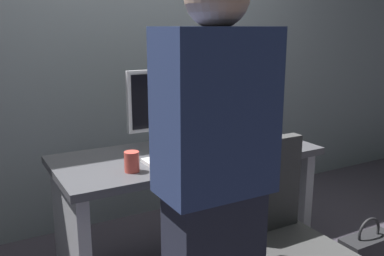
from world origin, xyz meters
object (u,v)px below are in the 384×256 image
(mouse, at_px, (230,147))
(cell_phone, at_px, (265,148))
(keyboard, at_px, (182,157))
(cup_near_keyboard, at_px, (132,162))
(handbag, at_px, (366,256))
(person_at_desk, at_px, (214,193))
(book_stack, at_px, (248,130))
(monitor, at_px, (170,102))
(desk, at_px, (188,188))

(mouse, height_order, cell_phone, mouse)
(keyboard, xyz_separation_m, cup_near_keyboard, (-0.31, -0.06, 0.04))
(mouse, xyz_separation_m, handbag, (0.61, -0.53, -0.61))
(person_at_desk, xyz_separation_m, book_stack, (0.81, 0.89, -0.05))
(monitor, height_order, cell_phone, monitor)
(desk, height_order, cup_near_keyboard, cup_near_keyboard)
(person_at_desk, xyz_separation_m, monitor, (0.33, 1.03, 0.15))
(handbag, bearing_deg, desk, 144.04)
(mouse, distance_m, handbag, 1.01)
(desk, bearing_deg, keyboard, -131.97)
(desk, height_order, person_at_desk, person_at_desk)
(monitor, height_order, handbag, monitor)
(monitor, bearing_deg, cup_near_keyboard, -137.11)
(book_stack, bearing_deg, keyboard, -164.01)
(person_at_desk, distance_m, mouse, 0.94)
(keyboard, xyz_separation_m, handbag, (0.93, -0.51, -0.60))
(desk, xyz_separation_m, monitor, (-0.01, 0.20, 0.48))
(desk, xyz_separation_m, handbag, (0.84, -0.61, -0.37))
(keyboard, relative_size, cell_phone, 2.99)
(book_stack, bearing_deg, person_at_desk, -132.38)
(monitor, bearing_deg, mouse, -49.87)
(keyboard, relative_size, cup_near_keyboard, 4.21)
(monitor, relative_size, handbag, 1.43)
(book_stack, bearing_deg, monitor, 163.10)
(cup_near_keyboard, relative_size, cell_phone, 0.71)
(keyboard, distance_m, handbag, 1.22)
(monitor, relative_size, keyboard, 1.26)
(monitor, bearing_deg, book_stack, -16.90)
(keyboard, height_order, cell_phone, keyboard)
(cup_near_keyboard, bearing_deg, book_stack, 14.33)
(mouse, bearing_deg, keyboard, -176.94)
(keyboard, height_order, book_stack, book_stack)
(keyboard, height_order, handbag, keyboard)
(person_at_desk, relative_size, mouse, 16.39)
(mouse, distance_m, book_stack, 0.28)
(handbag, bearing_deg, keyboard, 151.40)
(mouse, xyz_separation_m, book_stack, (0.23, 0.14, 0.04))
(monitor, xyz_separation_m, cup_near_keyboard, (-0.39, -0.37, -0.21))
(desk, relative_size, cell_phone, 10.37)
(person_at_desk, xyz_separation_m, mouse, (0.57, 0.74, -0.09))
(desk, relative_size, keyboard, 3.47)
(person_at_desk, xyz_separation_m, cell_phone, (0.77, 0.67, -0.11))
(cup_near_keyboard, bearing_deg, keyboard, 11.31)
(cell_phone, bearing_deg, mouse, -178.79)
(mouse, height_order, cup_near_keyboard, cup_near_keyboard)
(person_at_desk, height_order, cup_near_keyboard, person_at_desk)
(desk, bearing_deg, person_at_desk, -112.49)
(cup_near_keyboard, height_order, cell_phone, cup_near_keyboard)
(mouse, relative_size, book_stack, 0.45)
(person_at_desk, relative_size, monitor, 3.03)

